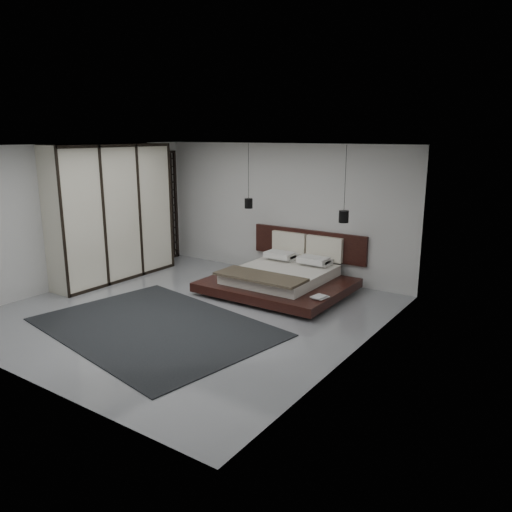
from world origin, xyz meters
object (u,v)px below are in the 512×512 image
Objects in this scene: lattice_screen at (164,207)px; pendant_left at (249,203)px; bed at (282,277)px; pendant_right at (344,216)px; wardrobe at (112,213)px; rug at (155,327)px.

pendant_left is (2.57, -0.14, 0.30)m from lattice_screen.
lattice_screen is 3.82m from bed.
pendant_right is (2.13, -0.00, -0.08)m from pendant_left.
bed is 0.91× the size of wardrobe.
lattice_screen is 4.71m from pendant_right.
bed is 1.85× the size of pendant_right.
rug is at bearing -103.56° from bed.
wardrobe is at bearing -145.13° from pendant_left.
lattice_screen is at bearing 98.13° from wardrobe.
bed is at bearing 19.91° from wardrobe.
pendant_right is 4.74m from wardrobe.
pendant_left is 2.13m from pendant_right.
rug is at bearing -82.79° from pendant_left.
lattice_screen is 2.59m from pendant_left.
pendant_left is at bearing 180.00° from pendant_right.
bed is at bearing -159.89° from pendant_right.
lattice_screen is 1.00× the size of bed.
rug is (-1.73, -3.16, -1.51)m from pendant_right.
pendant_right is 0.38× the size of rug.
wardrobe is 3.42m from rug.
lattice_screen is 1.86× the size of pendant_right.
wardrobe is at bearing -160.04° from pendant_right.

